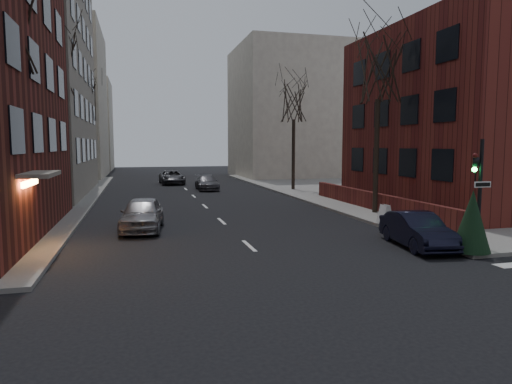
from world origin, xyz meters
The scene contains 20 objects.
sidewalk_far_right centered at (29.00, 30.00, 0.07)m, with size 44.00×44.00×0.15m, color gray.
building_right_brick centered at (16.50, 19.00, 5.50)m, with size 12.00×14.00×11.00m, color maroon.
low_wall_right centered at (9.30, 19.00, 0.65)m, with size 0.35×16.00×1.00m, color maroon.
building_distant_la centered at (-15.00, 55.00, 9.00)m, with size 14.00×16.00×18.00m, color beige.
building_distant_ra centered at (15.00, 50.00, 8.00)m, with size 14.00×14.00×16.00m, color beige.
building_distant_lb centered at (-13.00, 72.00, 7.00)m, with size 10.00×12.00×14.00m, color beige.
traffic_signal centered at (7.94, 8.99, 1.91)m, with size 0.76×0.44×4.00m.
tree_left_a centered at (-8.80, 14.00, 8.47)m, with size 4.18×4.18×10.26m.
tree_left_b centered at (-8.80, 26.00, 8.91)m, with size 4.40×4.40×10.80m.
tree_left_c centered at (-8.80, 40.00, 8.03)m, with size 3.96×3.96×9.72m.
tree_right_a centered at (8.80, 18.00, 8.03)m, with size 3.96×3.96×9.72m.
tree_right_b centered at (8.80, 32.00, 7.59)m, with size 3.74×3.74×9.18m.
streetlamp_near centered at (-8.20, 22.00, 4.24)m, with size 0.36×0.36×6.28m.
streetlamp_far centered at (-8.20, 42.00, 4.24)m, with size 0.36×0.36×6.28m.
parked_sedan centered at (6.20, 10.14, 0.67)m, with size 1.42×4.09×1.35m, color black.
car_lane_silver centered at (-3.99, 16.50, 0.76)m, with size 1.79×4.46×1.52m, color gray.
car_lane_gray centered at (1.73, 34.75, 0.64)m, with size 1.78×4.39×1.27m, color #46464B.
car_lane_far centered at (-0.80, 41.68, 0.69)m, with size 2.30×5.00×1.39m, color #3D3C41.
sandwich_board centered at (7.30, 14.36, 0.62)m, with size 0.42×0.59×0.94m, color white.
evergreen_shrub centered at (7.30, 8.50, 1.25)m, with size 1.32×1.32×2.21m, color black.
Camera 1 is at (-4.16, -5.03, 3.93)m, focal length 32.00 mm.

